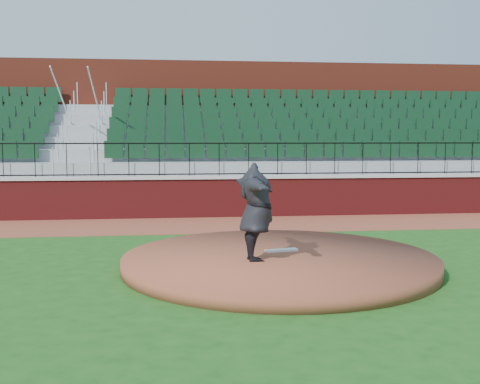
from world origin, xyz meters
name	(u,v)px	position (x,y,z in m)	size (l,w,h in m)	color
ground	(249,266)	(0.00, 0.00, 0.00)	(90.00, 90.00, 0.00)	#194A15
warning_track	(224,224)	(0.00, 5.40, 0.01)	(34.00, 3.20, 0.01)	brown
field_wall	(219,198)	(0.00, 7.00, 0.60)	(34.00, 0.35, 1.20)	maroon
wall_cap	(219,177)	(0.00, 7.00, 1.25)	(34.00, 0.45, 0.10)	#B7B7B7
wall_railing	(219,159)	(0.00, 7.00, 1.80)	(34.00, 0.05, 1.00)	black
seating_stands	(213,142)	(0.00, 9.72, 2.30)	(34.00, 5.10, 4.60)	gray
concourse_wall	(208,131)	(0.00, 12.52, 2.75)	(34.00, 0.50, 5.50)	maroon
pitchers_mound	(279,261)	(0.55, -0.24, 0.12)	(5.97, 5.97, 0.25)	brown
pitching_rubber	(281,250)	(0.65, 0.10, 0.27)	(0.65, 0.16, 0.04)	white
pitcher	(256,212)	(0.03, -0.70, 1.14)	(2.19, 0.60, 1.78)	black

